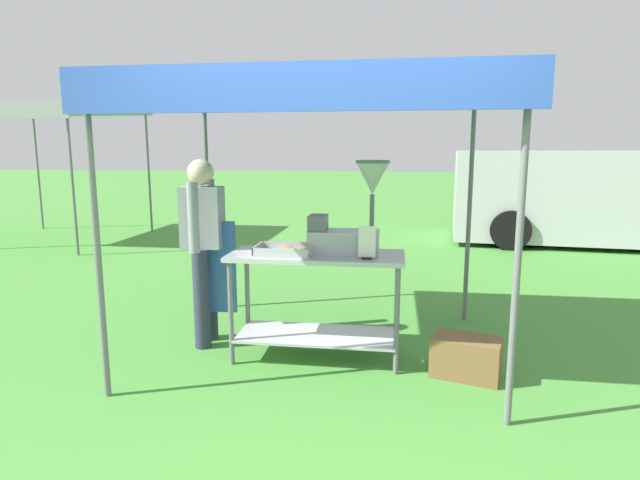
{
  "coord_description": "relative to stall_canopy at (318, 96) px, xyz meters",
  "views": [
    {
      "loc": [
        0.41,
        -2.98,
        1.67
      ],
      "look_at": [
        -0.2,
        1.2,
        0.95
      ],
      "focal_mm": 28.94,
      "sensor_mm": 36.0,
      "label": 1
    }
  ],
  "objects": [
    {
      "name": "ground_plane",
      "position": [
        0.2,
        4.9,
        -2.1
      ],
      "size": [
        70.0,
        70.0,
        0.0
      ],
      "primitive_type": "plane",
      "color": "#478E38"
    },
    {
      "name": "stall_canopy",
      "position": [
        0.0,
        0.0,
        0.0
      ],
      "size": [
        2.86,
        2.26,
        2.18
      ],
      "color": "slate",
      "rests_on": "ground"
    },
    {
      "name": "donut_cart",
      "position": [
        0.0,
        -0.1,
        -1.48
      ],
      "size": [
        1.39,
        0.57,
        0.87
      ],
      "color": "#B7B7BC",
      "rests_on": "ground"
    },
    {
      "name": "donut_tray",
      "position": [
        -0.23,
        -0.16,
        -1.21
      ],
      "size": [
        0.45,
        0.32,
        0.07
      ],
      "color": "#B7B7BC",
      "rests_on": "donut_cart"
    },
    {
      "name": "donut_fryer",
      "position": [
        0.27,
        -0.03,
        -0.95
      ],
      "size": [
        0.63,
        0.28,
        0.74
      ],
      "color": "#B7B7BC",
      "rests_on": "donut_cart"
    },
    {
      "name": "menu_sign",
      "position": [
        0.41,
        -0.26,
        -1.12
      ],
      "size": [
        0.13,
        0.05,
        0.25
      ],
      "color": "black",
      "rests_on": "donut_cart"
    },
    {
      "name": "vendor",
      "position": [
        -1.0,
        0.09,
        -1.19
      ],
      "size": [
        0.45,
        0.53,
        1.61
      ],
      "color": "#2D3347",
      "rests_on": "ground"
    },
    {
      "name": "supply_crate",
      "position": [
        1.17,
        -0.3,
        -1.95
      ],
      "size": [
        0.56,
        0.43,
        0.3
      ],
      "color": "brown",
      "rests_on": "ground"
    },
    {
      "name": "van_silver",
      "position": [
        4.21,
        5.85,
        -1.22
      ],
      "size": [
        5.07,
        2.45,
        1.69
      ],
      "color": "#BCBCC1",
      "rests_on": "ground"
    },
    {
      "name": "neighbour_tent",
      "position": [
        -5.76,
        4.78,
        0.27
      ],
      "size": [
        2.74,
        2.82,
        2.46
      ],
      "color": "slate",
      "rests_on": "ground"
    }
  ]
}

